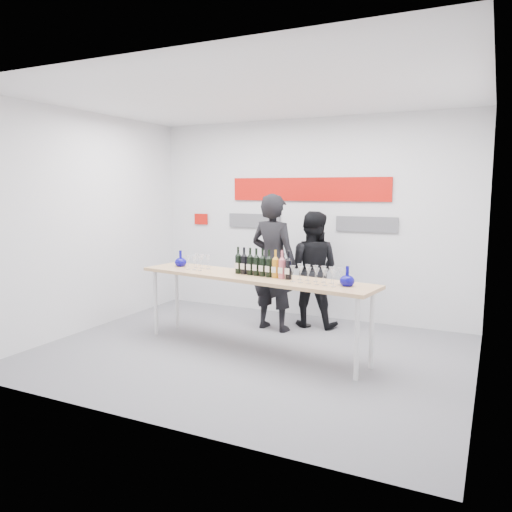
{
  "coord_description": "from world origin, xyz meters",
  "views": [
    {
      "loc": [
        2.59,
        -5.18,
        1.97
      ],
      "look_at": [
        -0.02,
        0.21,
        1.15
      ],
      "focal_mm": 35.0,
      "sensor_mm": 36.0,
      "label": 1
    }
  ],
  "objects_px": {
    "presenter_left": "(273,263)",
    "mic_stand": "(306,297)",
    "presenter_right": "(312,269)",
    "tasting_table": "(252,281)"
  },
  "relations": [
    {
      "from": "tasting_table",
      "to": "presenter_right",
      "type": "distance_m",
      "value": 1.37
    },
    {
      "from": "presenter_left",
      "to": "mic_stand",
      "type": "height_order",
      "value": "presenter_left"
    },
    {
      "from": "presenter_right",
      "to": "mic_stand",
      "type": "bearing_deg",
      "value": 48.42
    },
    {
      "from": "mic_stand",
      "to": "presenter_right",
      "type": "bearing_deg",
      "value": 50.63
    },
    {
      "from": "tasting_table",
      "to": "presenter_left",
      "type": "height_order",
      "value": "presenter_left"
    },
    {
      "from": "tasting_table",
      "to": "mic_stand",
      "type": "bearing_deg",
      "value": 88.55
    },
    {
      "from": "presenter_left",
      "to": "mic_stand",
      "type": "distance_m",
      "value": 0.71
    },
    {
      "from": "presenter_left",
      "to": "presenter_right",
      "type": "bearing_deg",
      "value": -126.32
    },
    {
      "from": "tasting_table",
      "to": "presenter_left",
      "type": "xyz_separation_m",
      "value": [
        -0.14,
        0.94,
        0.09
      ]
    },
    {
      "from": "presenter_right",
      "to": "presenter_left",
      "type": "bearing_deg",
      "value": 39.38
    }
  ]
}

